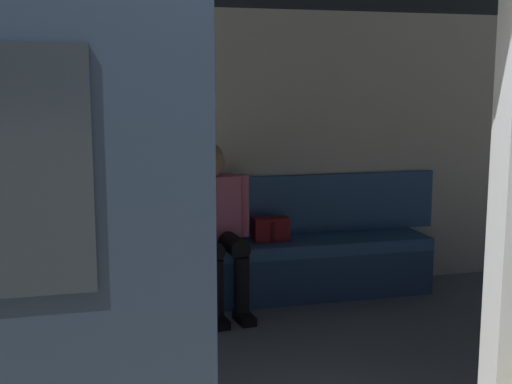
# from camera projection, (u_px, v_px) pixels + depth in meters

# --- Properties ---
(train_car) EXTENTS (6.40, 2.91, 2.23)m
(train_car) POSITION_uv_depth(u_px,v_px,m) (251.00, 97.00, 3.57)
(train_car) COLOR silver
(train_car) RESTS_ON ground_plane
(bench_seat) EXTENTS (3.13, 0.44, 0.43)m
(bench_seat) POSITION_uv_depth(u_px,v_px,m) (224.00, 260.00, 4.82)
(bench_seat) COLOR #38609E
(bench_seat) RESTS_ON ground_plane
(person_seated) EXTENTS (0.55, 0.70, 1.16)m
(person_seated) POSITION_uv_depth(u_px,v_px,m) (214.00, 217.00, 4.70)
(person_seated) COLOR pink
(person_seated) RESTS_ON ground_plane
(handbag) EXTENTS (0.26, 0.15, 0.17)m
(handbag) POSITION_uv_depth(u_px,v_px,m) (271.00, 229.00, 4.96)
(handbag) COLOR maroon
(handbag) RESTS_ON bench_seat
(book) EXTENTS (0.23, 0.26, 0.03)m
(book) POSITION_uv_depth(u_px,v_px,m) (152.00, 248.00, 4.70)
(book) COLOR #B22D2D
(book) RESTS_ON bench_seat
(grab_pole_door) EXTENTS (0.04, 0.04, 2.09)m
(grab_pole_door) POSITION_uv_depth(u_px,v_px,m) (207.00, 217.00, 2.70)
(grab_pole_door) COLOR silver
(grab_pole_door) RESTS_ON ground_plane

